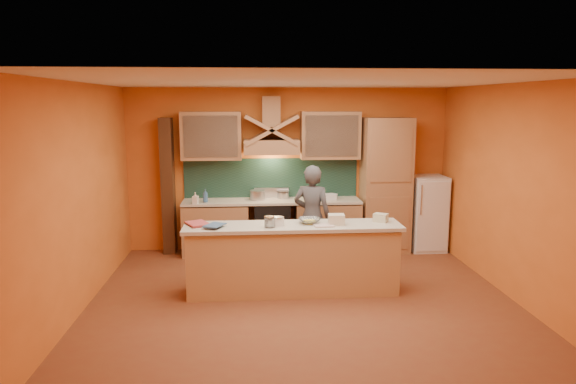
{
  "coord_description": "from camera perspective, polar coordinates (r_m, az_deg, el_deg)",
  "views": [
    {
      "loc": [
        -0.65,
        -6.33,
        2.55
      ],
      "look_at": [
        -0.12,
        0.9,
        1.28
      ],
      "focal_mm": 32.0,
      "sensor_mm": 36.0,
      "label": 1
    }
  ],
  "objects": [
    {
      "name": "jar_large",
      "position": [
        6.68,
        -2.07,
        -3.33
      ],
      "size": [
        0.17,
        0.17,
        0.15
      ],
      "primitive_type": "cylinder",
      "rotation": [
        0.0,
        0.0,
        0.38
      ],
      "color": "silver",
      "rests_on": "island_top"
    },
    {
      "name": "person",
      "position": [
        7.94,
        2.69,
        -2.77
      ],
      "size": [
        0.69,
        0.57,
        1.61
      ],
      "primitive_type": "imported",
      "rotation": [
        0.0,
        0.0,
        2.78
      ],
      "color": "#4C4C51",
      "rests_on": "floor"
    },
    {
      "name": "base_cabinet_left",
      "position": [
        8.81,
        -7.99,
        -4.1
      ],
      "size": [
        1.1,
        0.6,
        0.86
      ],
      "primitive_type": "cube",
      "color": "#AC774E",
      "rests_on": "floor"
    },
    {
      "name": "base_cabinet_right",
      "position": [
        8.88,
        4.36,
        -3.91
      ],
      "size": [
        1.1,
        0.6,
        0.86
      ],
      "primitive_type": "cube",
      "color": "#AC774E",
      "rests_on": "floor"
    },
    {
      "name": "wall_front",
      "position": [
        4.05,
        5.28,
        -6.63
      ],
      "size": [
        5.5,
        0.02,
        2.8
      ],
      "primitive_type": "cube",
      "color": "orange",
      "rests_on": "floor"
    },
    {
      "name": "floor",
      "position": [
        6.85,
        1.6,
        -11.93
      ],
      "size": [
        5.5,
        5.0,
        0.01
      ],
      "primitive_type": "cube",
      "color": "brown",
      "rests_on": "ground"
    },
    {
      "name": "wall_left",
      "position": [
        6.76,
        -22.2,
        -0.61
      ],
      "size": [
        0.02,
        5.0,
        2.8
      ],
      "primitive_type": "cube",
      "color": "orange",
      "rests_on": "floor"
    },
    {
      "name": "upper_cabinet_right",
      "position": [
        8.77,
        4.7,
        6.3
      ],
      "size": [
        1.0,
        0.35,
        0.8
      ],
      "primitive_type": "cube",
      "color": "#AC774E",
      "rests_on": "wall_back"
    },
    {
      "name": "soap_bottle_a",
      "position": [
        8.47,
        -10.25,
        -0.67
      ],
      "size": [
        0.1,
        0.1,
        0.19
      ],
      "primitive_type": "imported",
      "rotation": [
        0.0,
        0.0,
        -0.21
      ],
      "color": "silver",
      "rests_on": "counter_top"
    },
    {
      "name": "kitchen_scale",
      "position": [
        6.78,
        -1.04,
        -3.33
      ],
      "size": [
        0.14,
        0.14,
        0.1
      ],
      "primitive_type": "cube",
      "rotation": [
        0.0,
        0.0,
        0.19
      ],
      "color": "white",
      "rests_on": "island_top"
    },
    {
      "name": "range_hood",
      "position": [
        8.62,
        -1.85,
        5.06
      ],
      "size": [
        0.92,
        0.5,
        0.24
      ],
      "primitive_type": "cube",
      "color": "#AC774E",
      "rests_on": "wall_back"
    },
    {
      "name": "cloth",
      "position": [
        6.78,
        4.02,
        -3.72
      ],
      "size": [
        0.26,
        0.2,
        0.02
      ],
      "primitive_type": "cube",
      "rotation": [
        0.0,
        0.0,
        0.03
      ],
      "color": "beige",
      "rests_on": "island_top"
    },
    {
      "name": "bowl_back",
      "position": [
        8.88,
        4.81,
        -0.45
      ],
      "size": [
        0.27,
        0.27,
        0.07
      ],
      "primitive_type": "imported",
      "rotation": [
        0.0,
        0.0,
        -0.24
      ],
      "color": "silver",
      "rests_on": "counter_top"
    },
    {
      "name": "pantry_column",
      "position": [
        8.94,
        10.77,
        0.74
      ],
      "size": [
        0.8,
        0.6,
        2.3
      ],
      "primitive_type": "cube",
      "color": "#AC774E",
      "rests_on": "floor"
    },
    {
      "name": "fridge",
      "position": [
        9.25,
        15.17,
        -2.27
      ],
      "size": [
        0.58,
        0.6,
        1.3
      ],
      "primitive_type": "cube",
      "color": "white",
      "rests_on": "floor"
    },
    {
      "name": "counter_top",
      "position": [
        8.69,
        -1.8,
        -1.02
      ],
      "size": [
        3.0,
        0.62,
        0.04
      ],
      "primitive_type": "cube",
      "color": "beige",
      "rests_on": "base_cabinet_left"
    },
    {
      "name": "grocery_bag_b",
      "position": [
        7.11,
        10.26,
        -2.82
      ],
      "size": [
        0.23,
        0.22,
        0.11
      ],
      "primitive_type": "cube",
      "rotation": [
        0.0,
        0.0,
        -0.57
      ],
      "color": "beige",
      "rests_on": "island_top"
    },
    {
      "name": "stove",
      "position": [
        8.79,
        -1.78,
        -3.9
      ],
      "size": [
        0.6,
        0.58,
        0.9
      ],
      "primitive_type": "cube",
      "color": "black",
      "rests_on": "floor"
    },
    {
      "name": "pot_small",
      "position": [
        8.82,
        -0.56,
        -0.44
      ],
      "size": [
        0.25,
        0.25,
        0.12
      ],
      "primitive_type": "cylinder",
      "rotation": [
        0.0,
        0.0,
        -0.27
      ],
      "color": "silver",
      "rests_on": "stove"
    },
    {
      "name": "island_top",
      "position": [
        6.85,
        0.55,
        -3.85
      ],
      "size": [
        2.9,
        0.62,
        0.05
      ],
      "primitive_type": "cube",
      "color": "beige",
      "rests_on": "island_body"
    },
    {
      "name": "ceiling",
      "position": [
        6.37,
        1.72,
        12.17
      ],
      "size": [
        5.5,
        5.0,
        0.01
      ],
      "primitive_type": "cube",
      "color": "white",
      "rests_on": "wall_back"
    },
    {
      "name": "soap_bottle_b",
      "position": [
        8.58,
        -9.17,
        -0.4
      ],
      "size": [
        0.11,
        0.11,
        0.22
      ],
      "primitive_type": "imported",
      "rotation": [
        0.0,
        0.0,
        0.43
      ],
      "color": "#366196",
      "rests_on": "counter_top"
    },
    {
      "name": "mixing_bowl",
      "position": [
        6.91,
        2.4,
        -3.21
      ],
      "size": [
        0.3,
        0.3,
        0.07
      ],
      "primitive_type": "imported",
      "rotation": [
        0.0,
        0.0,
        0.04
      ],
      "color": "white",
      "rests_on": "island_top"
    },
    {
      "name": "book_lower",
      "position": [
        6.88,
        -11.0,
        -3.62
      ],
      "size": [
        0.38,
        0.41,
        0.03
      ],
      "primitive_type": "imported",
      "rotation": [
        0.0,
        0.0,
        0.47
      ],
      "color": "#B84143",
      "rests_on": "island_top"
    },
    {
      "name": "upper_cabinet_left",
      "position": [
        8.69,
        -8.51,
        6.19
      ],
      "size": [
        1.0,
        0.35,
        0.8
      ],
      "primitive_type": "cube",
      "color": "#AC774E",
      "rests_on": "wall_back"
    },
    {
      "name": "trim_column_left",
      "position": [
        8.9,
        -13.18,
        0.61
      ],
      "size": [
        0.2,
        0.3,
        2.3
      ],
      "primitive_type": "cube",
      "color": "#472816",
      "rests_on": "floor"
    },
    {
      "name": "pot_large",
      "position": [
        8.71,
        -3.42,
        -0.45
      ],
      "size": [
        0.29,
        0.29,
        0.17
      ],
      "primitive_type": "cylinder",
      "rotation": [
        0.0,
        0.0,
        0.19
      ],
      "color": "#AEAEB5",
      "rests_on": "stove"
    },
    {
      "name": "grocery_bag_a",
      "position": [
        6.87,
        5.4,
        -3.05
      ],
      "size": [
        0.22,
        0.18,
        0.14
      ],
      "primitive_type": "cube",
      "rotation": [
        0.0,
        0.0,
        -0.05
      ],
      "color": "beige",
      "rests_on": "island_top"
    },
    {
      "name": "jar_small",
      "position": [
        6.69,
        -1.98,
        -3.39
      ],
      "size": [
        0.15,
        0.15,
        0.13
      ],
      "primitive_type": "cylinder",
      "rotation": [
        0.0,
        0.0,
        0.3
      ],
      "color": "silver",
      "rests_on": "island_top"
    },
    {
      "name": "dish_rack",
      "position": [
        8.75,
        4.42,
        -0.54
      ],
      "size": [
        0.3,
        0.26,
        0.09
      ],
      "primitive_type": "cube",
      "rotation": [
        0.0,
        0.0,
        0.29
      ],
      "color": "white",
      "rests_on": "counter_top"
    },
    {
      "name": "wall_right",
      "position": [
        7.28,
        23.75,
        -0.02
      ],
      "size": [
        0.02,
        5.0,
        2.8
      ],
      "primitive_type": "cube",
      "color": "orange",
      "rests_on": "floor"
    },
    {
      "name": "wall_back",
      "position": [
        8.93,
        0.03,
        2.53
      ],
      "size": [
        5.5,
        0.02,
        2.8
      ],
      "primitive_type": "cube",
      "color": "orange",
      "rests_on": "floor"
    },
    {
      "name": "backsplash",
      "position": [
        8.91,
        -1.89,
        1.54
      ],
      "size": [
        3.0,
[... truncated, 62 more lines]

